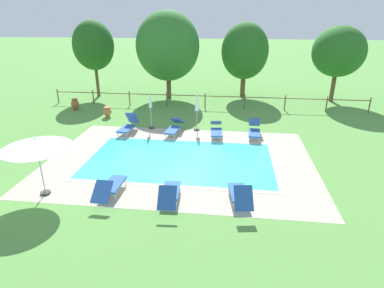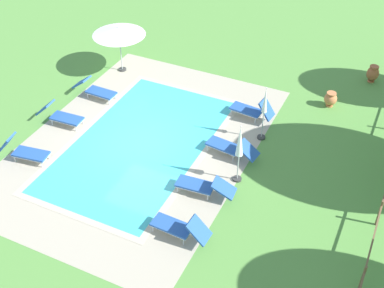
{
  "view_description": "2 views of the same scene",
  "coord_description": "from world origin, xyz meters",
  "px_view_note": "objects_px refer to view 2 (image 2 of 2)",
  "views": [
    {
      "loc": [
        2.17,
        -13.07,
        6.12
      ],
      "look_at": [
        0.49,
        0.5,
        0.6
      ],
      "focal_mm": 29.95,
      "sensor_mm": 36.0,
      "label": 1
    },
    {
      "loc": [
        13.02,
        8.4,
        12.27
      ],
      "look_at": [
        0.19,
        2.29,
        0.9
      ],
      "focal_mm": 47.71,
      "sensor_mm": 36.0,
      "label": 2
    }
  ],
  "objects_px": {
    "patio_umbrella_closed_row_west": "(264,107)",
    "patio_umbrella_closed_row_centre": "(240,145)",
    "terracotta_urn_near_fence": "(331,99)",
    "terracotta_urn_by_tree": "(373,73)",
    "sun_lounger_north_mid": "(203,186)",
    "patio_umbrella_open_foreground": "(119,31)",
    "sun_lounger_south_end": "(60,115)",
    "sun_lounger_north_far": "(231,147)",
    "sun_lounger_south_mid": "(95,90)",
    "sun_lounger_south_far": "(24,151)",
    "sun_lounger_north_near_steps": "(252,110)",
    "sun_lounger_north_end": "(180,227)"
  },
  "relations": [
    {
      "from": "sun_lounger_north_mid",
      "to": "patio_umbrella_closed_row_centre",
      "type": "xyz_separation_m",
      "value": [
        -1.15,
        0.8,
        1.22
      ]
    },
    {
      "from": "sun_lounger_north_mid",
      "to": "terracotta_urn_near_fence",
      "type": "bearing_deg",
      "value": 159.75
    },
    {
      "from": "patio_umbrella_closed_row_west",
      "to": "terracotta_urn_near_fence",
      "type": "bearing_deg",
      "value": 150.86
    },
    {
      "from": "sun_lounger_north_end",
      "to": "patio_umbrella_closed_row_west",
      "type": "distance_m",
      "value": 5.97
    },
    {
      "from": "sun_lounger_south_far",
      "to": "patio_umbrella_closed_row_centre",
      "type": "height_order",
      "value": "patio_umbrella_closed_row_centre"
    },
    {
      "from": "sun_lounger_north_near_steps",
      "to": "patio_umbrella_closed_row_west",
      "type": "xyz_separation_m",
      "value": [
        1.12,
        0.82,
        1.07
      ]
    },
    {
      "from": "sun_lounger_north_mid",
      "to": "sun_lounger_north_end",
      "type": "height_order",
      "value": "sun_lounger_north_end"
    },
    {
      "from": "sun_lounger_north_far",
      "to": "terracotta_urn_near_fence",
      "type": "bearing_deg",
      "value": 151.8
    },
    {
      "from": "sun_lounger_north_far",
      "to": "sun_lounger_south_far",
      "type": "xyz_separation_m",
      "value": [
        3.49,
        -6.77,
        0.03
      ]
    },
    {
      "from": "sun_lounger_north_end",
      "to": "sun_lounger_south_end",
      "type": "xyz_separation_m",
      "value": [
        -3.29,
        -7.0,
        -0.0
      ]
    },
    {
      "from": "terracotta_urn_near_fence",
      "to": "terracotta_urn_by_tree",
      "type": "height_order",
      "value": "terracotta_urn_by_tree"
    },
    {
      "from": "sun_lounger_north_far",
      "to": "patio_umbrella_closed_row_centre",
      "type": "relative_size",
      "value": 0.88
    },
    {
      "from": "sun_lounger_south_mid",
      "to": "sun_lounger_south_far",
      "type": "xyz_separation_m",
      "value": [
        4.64,
        -0.01,
        0.02
      ]
    },
    {
      "from": "sun_lounger_south_far",
      "to": "patio_umbrella_closed_row_centre",
      "type": "bearing_deg",
      "value": 107.12
    },
    {
      "from": "patio_umbrella_closed_row_centre",
      "to": "sun_lounger_south_end",
      "type": "bearing_deg",
      "value": -90.77
    },
    {
      "from": "sun_lounger_north_near_steps",
      "to": "patio_umbrella_closed_row_west",
      "type": "height_order",
      "value": "patio_umbrella_closed_row_west"
    },
    {
      "from": "terracotta_urn_by_tree",
      "to": "sun_lounger_north_near_steps",
      "type": "bearing_deg",
      "value": -38.16
    },
    {
      "from": "sun_lounger_north_end",
      "to": "sun_lounger_south_end",
      "type": "distance_m",
      "value": 7.74
    },
    {
      "from": "sun_lounger_north_near_steps",
      "to": "sun_lounger_north_far",
      "type": "distance_m",
      "value": 2.58
    },
    {
      "from": "sun_lounger_north_end",
      "to": "patio_umbrella_open_foreground",
      "type": "relative_size",
      "value": 0.82
    },
    {
      "from": "patio_umbrella_closed_row_west",
      "to": "terracotta_urn_by_tree",
      "type": "distance_m",
      "value": 6.95
    },
    {
      "from": "sun_lounger_north_far",
      "to": "sun_lounger_south_end",
      "type": "bearing_deg",
      "value": -81.15
    },
    {
      "from": "sun_lounger_south_end",
      "to": "patio_umbrella_open_foreground",
      "type": "bearing_deg",
      "value": 179.9
    },
    {
      "from": "sun_lounger_north_mid",
      "to": "sun_lounger_south_far",
      "type": "distance_m",
      "value": 6.81
    },
    {
      "from": "patio_umbrella_closed_row_centre",
      "to": "sun_lounger_north_near_steps",
      "type": "bearing_deg",
      "value": -167.26
    },
    {
      "from": "sun_lounger_north_far",
      "to": "patio_umbrella_closed_row_west",
      "type": "bearing_deg",
      "value": 154.04
    },
    {
      "from": "sun_lounger_north_mid",
      "to": "patio_umbrella_open_foreground",
      "type": "distance_m",
      "value": 9.22
    },
    {
      "from": "sun_lounger_north_end",
      "to": "sun_lounger_south_end",
      "type": "bearing_deg",
      "value": -115.2
    },
    {
      "from": "sun_lounger_south_mid",
      "to": "patio_umbrella_closed_row_west",
      "type": "bearing_deg",
      "value": 92.44
    },
    {
      "from": "sun_lounger_south_mid",
      "to": "sun_lounger_north_end",
      "type": "bearing_deg",
      "value": 51.03
    },
    {
      "from": "sun_lounger_north_mid",
      "to": "sun_lounger_south_end",
      "type": "height_order",
      "value": "sun_lounger_south_end"
    },
    {
      "from": "sun_lounger_north_far",
      "to": "patio_umbrella_closed_row_centre",
      "type": "bearing_deg",
      "value": 32.04
    },
    {
      "from": "sun_lounger_south_mid",
      "to": "patio_umbrella_open_foreground",
      "type": "height_order",
      "value": "patio_umbrella_open_foreground"
    },
    {
      "from": "sun_lounger_north_far",
      "to": "sun_lounger_south_end",
      "type": "height_order",
      "value": "sun_lounger_south_end"
    },
    {
      "from": "patio_umbrella_closed_row_centre",
      "to": "terracotta_urn_near_fence",
      "type": "bearing_deg",
      "value": 162.94
    },
    {
      "from": "patio_umbrella_closed_row_centre",
      "to": "sun_lounger_south_mid",
      "type": "bearing_deg",
      "value": -107.22
    },
    {
      "from": "sun_lounger_south_mid",
      "to": "terracotta_urn_by_tree",
      "type": "xyz_separation_m",
      "value": [
        -6.44,
        10.58,
        0.05
      ]
    },
    {
      "from": "sun_lounger_south_mid",
      "to": "terracotta_urn_by_tree",
      "type": "distance_m",
      "value": 12.38
    },
    {
      "from": "terracotta_urn_near_fence",
      "to": "patio_umbrella_open_foreground",
      "type": "bearing_deg",
      "value": -82.65
    },
    {
      "from": "sun_lounger_north_end",
      "to": "sun_lounger_south_far",
      "type": "distance_m",
      "value": 6.89
    },
    {
      "from": "sun_lounger_north_mid",
      "to": "sun_lounger_south_end",
      "type": "distance_m",
      "value": 7.0
    },
    {
      "from": "sun_lounger_south_far",
      "to": "sun_lounger_north_end",
      "type": "bearing_deg",
      "value": 82.66
    },
    {
      "from": "sun_lounger_south_end",
      "to": "patio_umbrella_closed_row_west",
      "type": "distance_m",
      "value": 8.13
    },
    {
      "from": "sun_lounger_south_mid",
      "to": "patio_umbrella_closed_row_west",
      "type": "distance_m",
      "value": 7.55
    },
    {
      "from": "sun_lounger_south_mid",
      "to": "sun_lounger_south_end",
      "type": "bearing_deg",
      "value": -4.69
    },
    {
      "from": "sun_lounger_north_far",
      "to": "terracotta_urn_near_fence",
      "type": "xyz_separation_m",
      "value": [
        -4.81,
        2.58,
        -0.01
      ]
    },
    {
      "from": "sun_lounger_north_mid",
      "to": "terracotta_urn_near_fence",
      "type": "height_order",
      "value": "sun_lounger_north_mid"
    },
    {
      "from": "sun_lounger_north_end",
      "to": "sun_lounger_south_end",
      "type": "height_order",
      "value": "sun_lounger_north_end"
    },
    {
      "from": "patio_umbrella_closed_row_west",
      "to": "patio_umbrella_closed_row_centre",
      "type": "xyz_separation_m",
      "value": [
        2.64,
        0.03,
        0.1
      ]
    },
    {
      "from": "sun_lounger_south_far",
      "to": "sun_lounger_south_end",
      "type": "bearing_deg",
      "value": -175.96
    }
  ]
}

